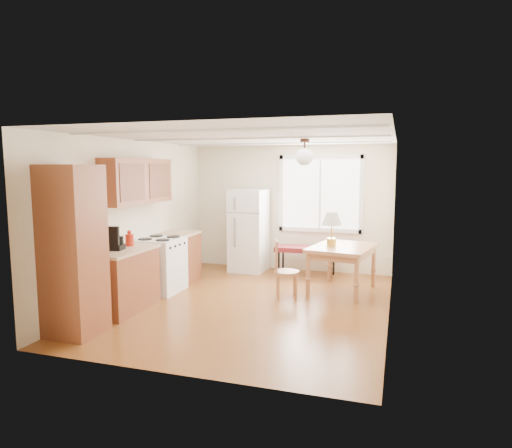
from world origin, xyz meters
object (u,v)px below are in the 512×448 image
at_px(refrigerator, 249,230).
at_px(dining_table, 342,252).
at_px(chair, 281,266).
at_px(bench, 306,250).

height_order(refrigerator, dining_table, refrigerator).
relative_size(refrigerator, chair, 1.78).
height_order(dining_table, chair, chair).
bearing_deg(chair, dining_table, 19.20).
relative_size(bench, dining_table, 0.89).
bearing_deg(chair, bench, 69.27).
relative_size(bench, chair, 1.33).
bearing_deg(refrigerator, dining_table, -25.15).
bearing_deg(bench, chair, -96.56).
relative_size(refrigerator, bench, 1.33).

